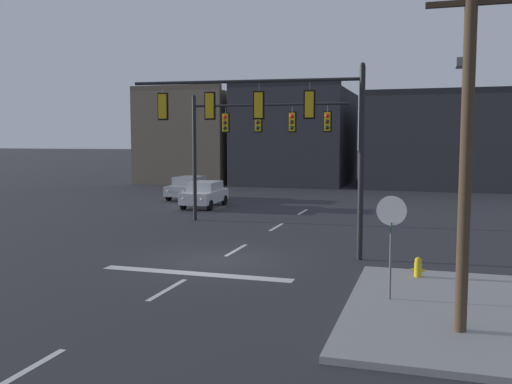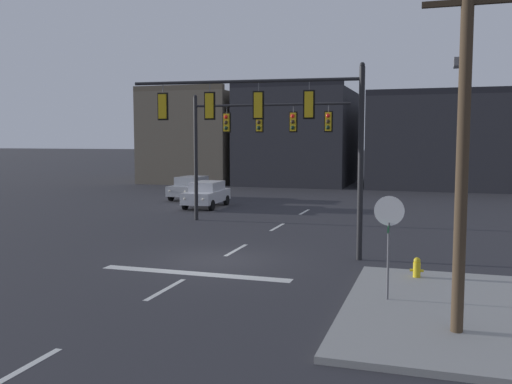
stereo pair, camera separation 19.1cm
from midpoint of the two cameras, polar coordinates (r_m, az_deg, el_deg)
ground_plane at (r=20.04m, az=-4.16°, el=-6.94°), size 400.00×400.00×0.00m
sidewalk_near_corner at (r=14.86m, az=18.70°, el=-11.31°), size 5.00×8.00×0.15m
stop_bar_paint at (r=18.24m, az=-6.46°, el=-8.19°), size 6.40×0.50×0.01m
lane_centreline at (r=21.88m, az=-2.26°, el=-5.88°), size 0.16×26.40×0.01m
signal_mast_near_side at (r=20.37m, az=2.00°, el=7.18°), size 8.47×0.90×6.91m
signal_mast_far_side at (r=28.68m, az=-1.19°, el=6.08°), size 8.15×0.40×6.57m
stop_sign at (r=14.80m, az=13.15°, el=-3.02°), size 0.76×0.64×2.83m
car_lot_nearside at (r=35.51m, az=-5.35°, el=-0.17°), size 2.09×4.53×1.61m
car_lot_middle at (r=40.52m, az=-6.93°, el=0.49°), size 1.95×4.47×1.61m
utility_pole at (r=12.74m, az=20.13°, el=6.85°), size 2.20×2.47×8.44m
fire_hydrant at (r=17.72m, az=15.74°, el=-7.68°), size 0.40×0.30×0.75m
building_row at (r=54.21m, az=10.75°, el=5.05°), size 47.49×13.42×9.31m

